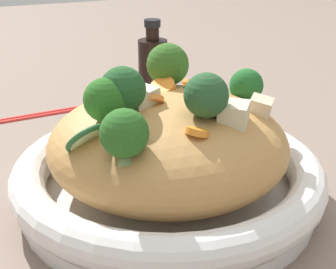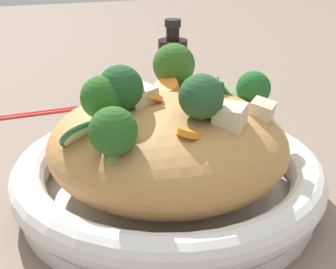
# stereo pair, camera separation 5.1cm
# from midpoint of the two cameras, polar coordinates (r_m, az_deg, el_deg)

# --- Properties ---
(ground_plane) EXTENTS (3.00, 3.00, 0.00)m
(ground_plane) POSITION_cam_midpoint_polar(r_m,az_deg,el_deg) (0.55, -2.70, -7.59)
(ground_plane) COLOR #7D695D
(serving_bowl) EXTENTS (0.33, 0.33, 0.05)m
(serving_bowl) POSITION_cam_midpoint_polar(r_m,az_deg,el_deg) (0.54, -2.75, -5.05)
(serving_bowl) COLOR white
(serving_bowl) RESTS_ON ground_plane
(noodle_heap) EXTENTS (0.25, 0.25, 0.11)m
(noodle_heap) POSITION_cam_midpoint_polar(r_m,az_deg,el_deg) (0.52, -2.84, -1.08)
(noodle_heap) COLOR #BC8849
(noodle_heap) RESTS_ON serving_bowl
(broccoli_florets) EXTENTS (0.18, 0.23, 0.08)m
(broccoli_florets) POSITION_cam_midpoint_polar(r_m,az_deg,el_deg) (0.49, -3.75, 4.91)
(broccoli_florets) COLOR #9AB569
(broccoli_florets) RESTS_ON serving_bowl
(carrot_coins) EXTENTS (0.18, 0.12, 0.04)m
(carrot_coins) POSITION_cam_midpoint_polar(r_m,az_deg,el_deg) (0.51, -2.41, 4.13)
(carrot_coins) COLOR orange
(carrot_coins) RESTS_ON serving_bowl
(zucchini_slices) EXTENTS (0.11, 0.23, 0.04)m
(zucchini_slices) POSITION_cam_midpoint_polar(r_m,az_deg,el_deg) (0.52, -1.59, 3.84)
(zucchini_slices) COLOR beige
(zucchini_slices) RESTS_ON serving_bowl
(chicken_chunks) EXTENTS (0.10, 0.16, 0.04)m
(chicken_chunks) POSITION_cam_midpoint_polar(r_m,az_deg,el_deg) (0.48, 1.41, 3.10)
(chicken_chunks) COLOR beige
(chicken_chunks) RESTS_ON serving_bowl
(soy_sauce_bottle) EXTENTS (0.05, 0.05, 0.15)m
(soy_sauce_bottle) POSITION_cam_midpoint_polar(r_m,az_deg,el_deg) (0.79, -3.63, 7.15)
(soy_sauce_bottle) COLOR black
(soy_sauce_bottle) RESTS_ON ground_plane
(chopsticks_pair) EXTENTS (0.03, 0.22, 0.01)m
(chopsticks_pair) POSITION_cam_midpoint_polar(r_m,az_deg,el_deg) (0.81, -19.17, 1.83)
(chopsticks_pair) COLOR red
(chopsticks_pair) RESTS_ON ground_plane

